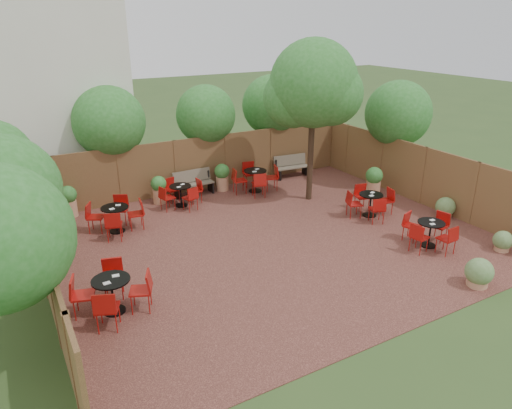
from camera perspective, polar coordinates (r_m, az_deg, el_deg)
ground at (r=13.57m, az=1.96°, el=-4.41°), size 80.00×80.00×0.00m
courtyard_paving at (r=13.57m, az=1.96°, el=-4.38°), size 12.00×10.00×0.02m
fence_back at (r=17.37m, az=-6.64°, el=4.95°), size 12.00×0.08×2.00m
fence_left at (r=11.51m, az=-24.57°, el=-6.06°), size 0.08×10.00×2.00m
fence_right at (r=16.91m, az=19.67°, el=3.33°), size 0.08×10.00×2.00m
neighbour_building at (r=18.57m, az=-24.21°, el=13.81°), size 5.00×4.00×8.00m
overhang_foliage at (r=14.34m, az=-8.77°, el=8.30°), size 15.73×10.73×2.44m
courtyard_tree at (r=15.74m, az=7.02°, el=13.85°), size 2.96×2.89×5.44m
park_bench_left at (r=17.01m, az=-7.66°, el=2.70°), size 1.46×0.52×0.89m
park_bench_right at (r=18.90m, az=4.30°, el=4.74°), size 1.45×0.60×0.87m
bistro_tables at (r=14.12m, az=-1.90°, el=-1.24°), size 10.17×7.91×0.93m
planters at (r=16.27m, az=-4.37°, el=2.29°), size 10.32×4.04×1.10m
low_shrubs at (r=14.16m, az=24.68°, el=-3.87°), size 3.35×3.87×0.71m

